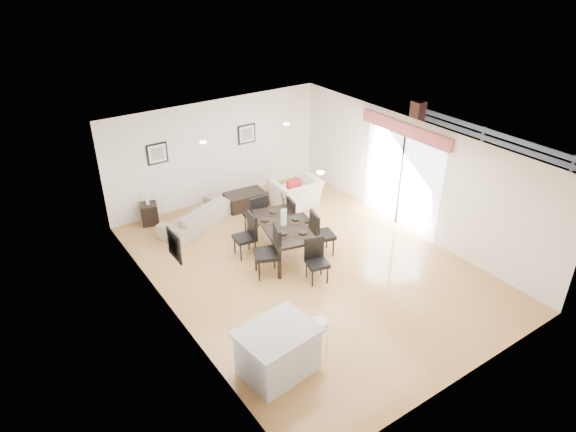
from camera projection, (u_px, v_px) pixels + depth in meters
ground at (307, 265)px, 11.07m from camera, size 8.00×8.00×0.00m
wall_back at (217, 151)px, 13.33m from camera, size 6.00×0.04×2.70m
wall_front at (469, 315)px, 7.53m from camera, size 6.00×0.04×2.70m
wall_left at (170, 256)px, 8.94m from camera, size 0.04×8.00×2.70m
wall_right at (412, 176)px, 11.92m from camera, size 0.04×8.00×2.70m
ceiling at (309, 148)px, 9.79m from camera, size 6.00×8.00×0.02m
sofa at (196, 216)px, 12.45m from camera, size 2.10×1.52×0.57m
armchair at (295, 193)px, 13.36m from camera, size 1.20×1.06×0.77m
courtyard_plant_a at (489, 196)px, 13.34m from camera, size 0.65×0.59×0.65m
courtyard_plant_b at (437, 165)px, 15.01m from camera, size 0.52×0.52×0.74m
dining_table at (284, 228)px, 11.15m from camera, size 1.33×1.99×0.76m
dining_chair_wnear at (271, 248)px, 10.50m from camera, size 0.66×0.66×1.13m
dining_chair_wfar at (248, 233)px, 11.21m from camera, size 0.49×0.49×0.98m
dining_chair_enear at (319, 231)px, 11.20m from camera, size 0.58×0.58×1.05m
dining_chair_efar at (295, 216)px, 11.87m from camera, size 0.54×0.54×1.00m
dining_chair_head at (316, 257)px, 10.41m from camera, size 0.51×0.51×0.94m
dining_chair_foot at (257, 212)px, 12.02m from camera, size 0.47×0.47×1.01m
vase at (284, 212)px, 10.97m from camera, size 0.95×1.49×0.78m
coffee_table at (245, 200)px, 13.41m from camera, size 1.06×0.69×0.41m
side_table at (149, 214)px, 12.59m from camera, size 0.49×0.49×0.53m
table_lamp at (147, 196)px, 12.35m from camera, size 0.18×0.18×0.35m
cushion at (294, 187)px, 13.11m from camera, size 0.39×0.14×0.38m
kitchen_island at (278, 351)px, 8.17m from camera, size 1.32×1.07×0.85m
bar_stool at (320, 325)px, 8.53m from camera, size 0.29×0.29×0.64m
framed_print_back_left at (157, 154)px, 12.37m from camera, size 0.52×0.04×0.52m
framed_print_back_right at (247, 134)px, 13.61m from camera, size 0.52×0.04×0.52m
framed_print_left_wall at (174, 245)px, 8.67m from camera, size 0.04×0.52×0.52m
sliding_door at (402, 160)px, 11.97m from camera, size 0.12×2.70×2.57m
courtyard at (467, 154)px, 14.33m from camera, size 6.00×6.00×2.00m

